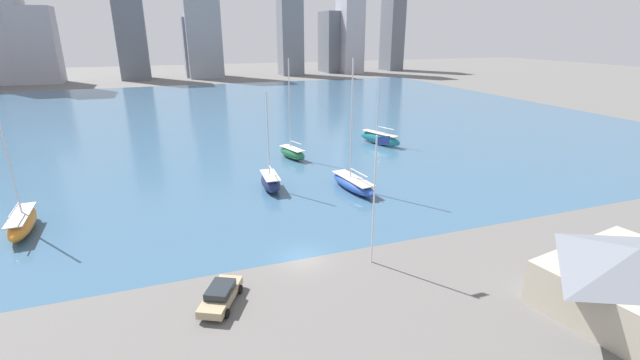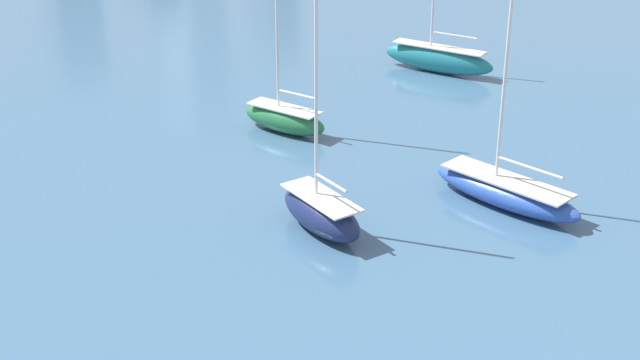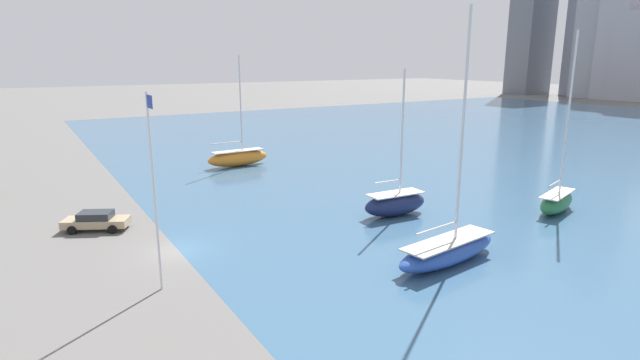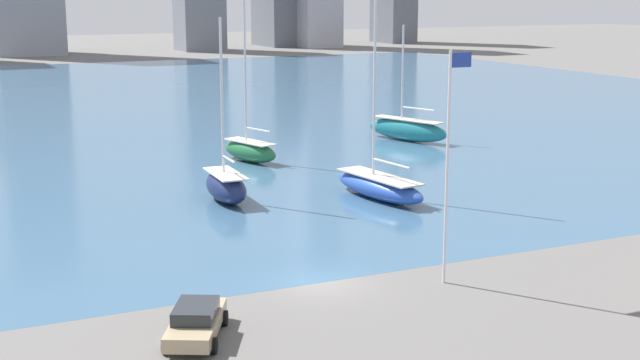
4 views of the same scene
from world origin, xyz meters
The scene contains 7 objects.
ground_plane centered at (0.00, 0.00, 0.00)m, with size 500.00×500.00×0.00m, color #605E5B.
flag_pole centered at (5.58, -2.53, 6.19)m, with size 1.24×0.14×11.41m.
sailboat_blue centered at (11.37, 14.63, 0.93)m, with size 3.65×9.43×16.27m.
sailboat_green centered at (8.11, 31.01, 1.06)m, with size 3.73×6.62×15.45m.
sailboat_orange centered at (-24.83, 14.60, 1.11)m, with size 2.33×8.12×13.58m.
sailboat_navy centered at (1.51, 18.28, 1.10)m, with size 2.51×6.17×12.38m.
parked_sedan_tan centered at (-7.71, -4.26, 0.77)m, with size 3.92×5.22×1.49m.
Camera 3 is at (33.31, -8.53, 13.03)m, focal length 28.00 mm.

